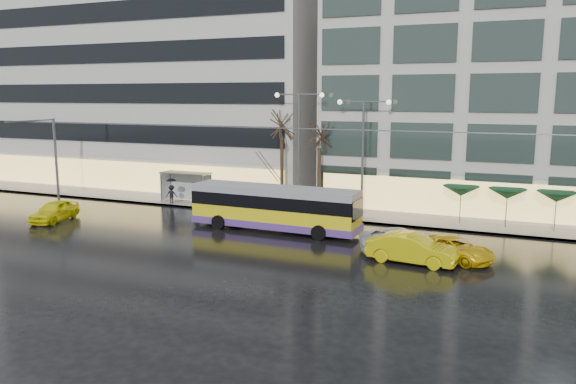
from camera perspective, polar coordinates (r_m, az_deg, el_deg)
The scene contains 22 objects.
ground at distance 35.04m, azimuth -8.48°, elevation -5.18°, with size 140.00×140.00×0.00m, color black.
sidewalk at distance 46.54m, azimuth 2.54°, elevation -1.24°, with size 80.00×10.00×0.15m, color gray.
kerb at distance 42.02m, azimuth 0.22°, elevation -2.44°, with size 80.00×0.10×0.15m, color slate.
building_left at distance 58.56m, azimuth -12.75°, elevation 11.70°, with size 34.00×14.00×22.00m, color beige.
building_right at distance 48.10m, azimuth 24.86°, elevation 13.29°, with size 32.00×14.00×25.00m, color beige.
trolleybus at distance 37.61m, azimuth -1.38°, elevation -1.75°, with size 11.69×4.68×5.39m.
catenary at distance 40.71m, azimuth -1.67°, elevation 3.12°, with size 42.24×5.12×7.00m.
bus_shelter at distance 47.89m, azimuth -10.59°, elevation 1.20°, with size 4.20×1.60×2.51m.
street_lamp_near at distance 42.79m, azimuth 1.12°, elevation 5.79°, with size 3.96×0.36×9.03m.
street_lamp_far at distance 41.26m, azimuth 7.63°, elevation 5.17°, with size 3.96×0.36×8.53m.
tree_a at distance 43.48m, azimuth -0.63°, elevation 7.30°, with size 3.20×3.20×8.40m.
tree_b at distance 42.62m, azimuth 3.21°, elevation 6.31°, with size 3.20×3.20×7.70m.
parasol_a at distance 40.64m, azimuth 17.17°, elevation 0.10°, with size 2.50×2.50×2.65m.
parasol_b at distance 40.49m, azimuth 21.39°, elevation -0.18°, with size 2.50×2.50×2.65m.
parasol_c at distance 40.56m, azimuth 25.63°, elevation -0.46°, with size 2.50×2.50×2.65m.
taxi_a at distance 43.87m, azimuth -22.64°, elevation -1.79°, with size 1.76×4.38×1.49m, color yellow.
taxi_b at distance 31.25m, azimuth 12.49°, elevation -5.64°, with size 1.70×4.87×1.60m, color #D4C50B.
taxi_c at distance 32.44m, azimuth 16.46°, elevation -5.55°, with size 2.11×4.57×1.27m, color yellow.
sedan_silver at distance 33.17m, azimuth 11.62°, elevation -4.88°, with size 2.32×5.03×1.40m, color silver.
pedestrian_a at distance 45.96m, azimuth -9.32°, elevation 0.40°, with size 1.21×1.22×2.19m.
pedestrian_b at distance 46.48m, azimuth -5.34°, elevation -0.25°, with size 0.90×0.83×1.50m.
pedestrian_c at distance 47.25m, azimuth -11.75°, elevation 0.20°, with size 1.09×1.00×2.11m.
Camera 1 is at (17.56, -28.95, 9.02)m, focal length 35.00 mm.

